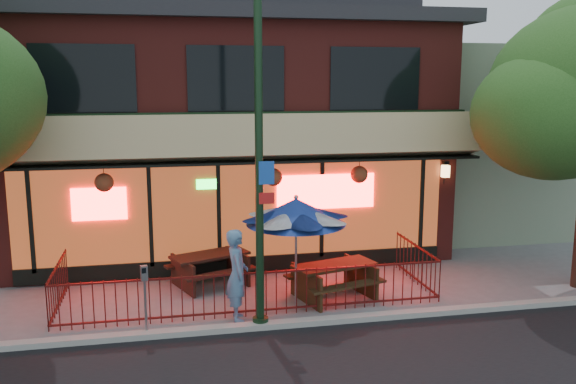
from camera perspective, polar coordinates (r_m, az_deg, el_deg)
The scene contains 11 objects.
ground at distance 13.12m, azimuth -2.87°, elevation -11.80°, with size 80.00×80.00×0.00m, color gray.
curb at distance 12.65m, azimuth -2.52°, elevation -12.40°, with size 80.00×0.25×0.12m, color #999993.
restaurant_building at distance 19.23m, azimuth -6.21°, elevation 7.86°, with size 12.96×9.49×8.05m.
neighbor_building at distance 22.57m, azimuth 17.18°, elevation 4.96°, with size 6.00×7.00×6.00m, color gray.
patio_fence at distance 13.37m, azimuth -3.22°, elevation -8.50°, with size 8.44×2.62×1.00m.
street_light at distance 11.89m, azimuth -2.70°, elevation 1.64°, with size 0.43×0.32×7.00m.
picnic_table_left at distance 15.12m, azimuth -7.29°, elevation -6.75°, with size 2.25×2.00×0.79m.
picnic_table_right at distance 14.19m, azimuth 4.34°, elevation -7.80°, with size 2.23×1.92×0.81m.
patio_umbrella at distance 13.32m, azimuth 0.76°, elevation -1.83°, with size 2.19×2.19×2.50m.
pedestrian at distance 12.83m, azimuth -4.78°, elevation -7.73°, with size 0.71×0.47×1.95m, color #5179A3.
parking_meter_near at distance 12.29m, azimuth -13.25°, elevation -8.80°, with size 0.15×0.13×1.44m.
Camera 1 is at (-1.79, -12.02, 4.96)m, focal length 38.00 mm.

